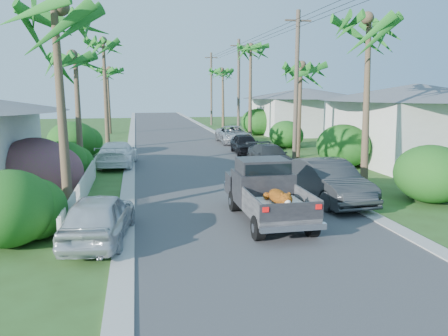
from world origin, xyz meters
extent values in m
plane|color=#314C1C|center=(0.00, 0.00, 0.00)|extent=(120.00, 120.00, 0.00)
cube|color=#38383A|center=(0.00, 25.00, 0.01)|extent=(8.00, 100.00, 0.02)
cube|color=#A5A39E|center=(-4.30, 25.00, 0.03)|extent=(0.60, 100.00, 0.06)
cube|color=#A5A39E|center=(4.30, 25.00, 0.03)|extent=(0.60, 100.00, 0.06)
cylinder|color=black|center=(-0.37, -0.03, 0.38)|extent=(0.28, 0.76, 0.76)
cylinder|color=black|center=(1.33, -0.03, 0.38)|extent=(0.28, 0.76, 0.76)
cylinder|color=black|center=(-0.37, 3.22, 0.38)|extent=(0.28, 0.76, 0.76)
cylinder|color=black|center=(1.33, 3.22, 0.38)|extent=(0.28, 0.76, 0.76)
cube|color=slate|center=(0.48, 0.62, 0.62)|extent=(1.90, 2.40, 0.24)
cube|color=slate|center=(-0.44, 0.62, 1.00)|extent=(0.06, 2.40, 0.55)
cube|color=slate|center=(1.40, 0.62, 1.00)|extent=(0.06, 2.40, 0.55)
cube|color=black|center=(0.48, -0.55, 0.98)|extent=(1.92, 0.08, 0.52)
cube|color=silver|center=(0.48, -0.71, 0.55)|extent=(1.98, 0.18, 0.18)
cube|color=red|center=(-0.32, -0.60, 1.10)|extent=(0.18, 0.05, 0.14)
cube|color=red|center=(1.28, -0.60, 1.10)|extent=(0.18, 0.05, 0.14)
cube|color=black|center=(0.48, 2.47, 1.05)|extent=(1.94, 1.65, 1.10)
cube|color=black|center=(0.48, 2.47, 1.78)|extent=(1.70, 1.35, 0.55)
cube|color=black|center=(0.48, 1.80, 1.75)|extent=(1.60, 0.05, 0.45)
cube|color=black|center=(0.48, 3.72, 0.90)|extent=(1.94, 1.20, 0.80)
cube|color=white|center=(0.48, 0.62, 0.82)|extent=(1.70, 2.10, 0.16)
ellipsoid|color=orange|center=(0.48, 0.72, 1.12)|extent=(0.48, 1.25, 0.43)
sphere|color=orange|center=(0.48, -0.03, 1.20)|extent=(0.40, 0.40, 0.40)
ellipsoid|color=white|center=(0.48, 0.72, 1.02)|extent=(0.32, 0.86, 0.18)
imported|color=#2A2C2F|center=(3.60, 3.89, 0.83)|extent=(2.08, 5.13, 1.66)
imported|color=#2A2C2E|center=(3.65, 11.81, 0.65)|extent=(2.02, 4.54, 1.30)
imported|color=black|center=(3.60, 17.42, 0.69)|extent=(1.82, 4.14, 1.39)
imported|color=#ABAEB2|center=(4.13, 23.63, 0.71)|extent=(2.38, 5.12, 1.42)
imported|color=silver|center=(-5.00, 0.85, 0.72)|extent=(2.23, 4.41, 1.44)
imported|color=white|center=(-5.00, 14.03, 0.73)|extent=(2.48, 5.17, 1.45)
cone|color=brown|center=(-6.20, 3.00, 3.50)|extent=(0.36, 0.71, 7.01)
cone|color=brown|center=(-6.80, 12.00, 3.10)|extent=(0.36, 0.61, 6.21)
cone|color=brown|center=(-6.00, 22.00, 4.00)|extent=(0.36, 0.36, 8.00)
cone|color=brown|center=(-6.50, 34.00, 3.25)|extent=(0.36, 0.75, 6.51)
cone|color=brown|center=(6.30, 6.00, 3.75)|extent=(0.36, 0.73, 7.51)
cone|color=brown|center=(6.60, 15.00, 3.00)|extent=(0.36, 0.54, 6.01)
cone|color=brown|center=(6.20, 26.00, 4.10)|extent=(0.36, 0.36, 8.20)
cone|color=brown|center=(6.50, 40.00, 3.40)|extent=(0.36, 0.63, 6.81)
ellipsoid|color=#1D4614|center=(-7.50, 1.00, 1.10)|extent=(2.60, 2.86, 2.20)
ellipsoid|color=#9D165F|center=(-7.80, 6.00, 1.30)|extent=(3.00, 3.30, 2.60)
ellipsoid|color=#1D4614|center=(-7.40, 10.00, 1.00)|extent=(2.40, 2.64, 2.00)
ellipsoid|color=#1D4614|center=(-8.00, 18.00, 1.20)|extent=(3.20, 3.52, 2.40)
ellipsoid|color=#1D4614|center=(7.60, 3.00, 1.15)|extent=(2.80, 3.08, 2.30)
ellipsoid|color=#1D4614|center=(7.80, 11.00, 1.25)|extent=(3.00, 3.30, 2.50)
ellipsoid|color=#1D4614|center=(7.50, 20.00, 1.05)|extent=(2.60, 2.86, 2.10)
ellipsoid|color=#1D4614|center=(8.00, 30.00, 1.30)|extent=(3.20, 3.52, 2.60)
cube|color=white|center=(-6.00, 5.50, 0.50)|extent=(0.10, 11.00, 1.00)
cube|color=silver|center=(13.00, 12.00, 1.90)|extent=(8.00, 9.00, 3.80)
cone|color=#595B60|center=(13.00, 12.00, 4.30)|extent=(6.48, 6.48, 1.00)
cube|color=silver|center=(13.00, 30.00, 1.80)|extent=(9.00, 8.00, 3.60)
cone|color=#595B60|center=(13.00, 30.00, 4.10)|extent=(6.48, 6.48, 1.00)
cylinder|color=brown|center=(5.60, 13.00, 4.50)|extent=(0.26, 0.26, 9.00)
cube|color=brown|center=(5.60, 13.00, 8.40)|extent=(1.60, 0.10, 0.10)
cylinder|color=brown|center=(5.60, 28.00, 4.50)|extent=(0.26, 0.26, 9.00)
cube|color=brown|center=(5.60, 28.00, 8.40)|extent=(1.60, 0.10, 0.10)
cylinder|color=brown|center=(5.60, 43.00, 4.50)|extent=(0.26, 0.26, 9.00)
cube|color=brown|center=(5.60, 43.00, 8.40)|extent=(1.60, 0.10, 0.10)
camera|label=1|loc=(-3.82, -12.05, 4.44)|focal=35.00mm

